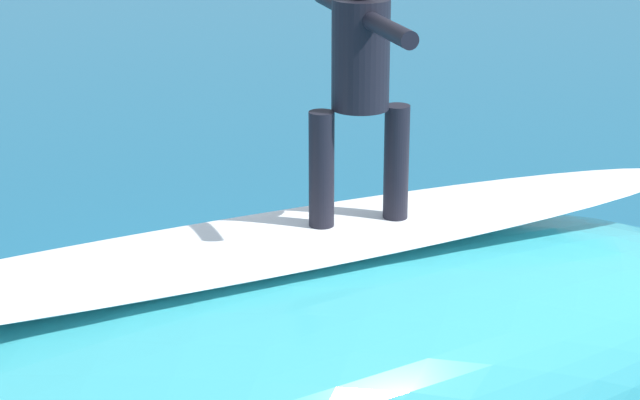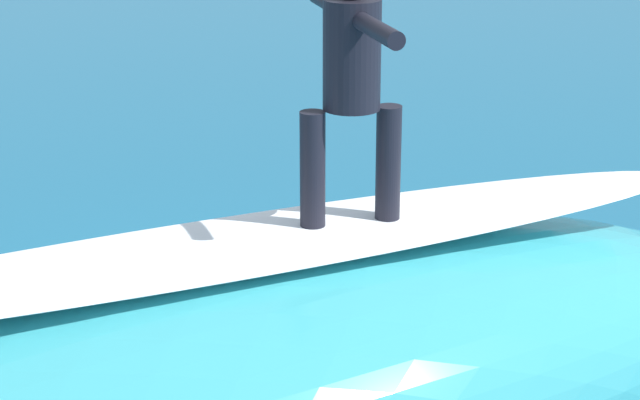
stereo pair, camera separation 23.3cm
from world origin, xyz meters
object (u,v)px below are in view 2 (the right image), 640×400
surfer_riding (352,75)px  surfer_paddling (304,244)px  surfboard_riding (350,228)px  surfboard_paddling (301,265)px

surfer_riding → surfer_paddling: size_ratio=1.04×
surfboard_riding → surfboard_paddling: 4.46m
surfer_riding → surfboard_paddling: (-1.07, -3.87, -2.93)m
surfboard_paddling → surfer_paddling: surfer_paddling is taller
surfboard_riding → surfer_paddling: surfboard_riding is taller
surfboard_riding → surfer_paddling: (-1.13, -3.98, -1.75)m
surfboard_riding → surfer_riding: size_ratio=1.23×
surfboard_riding → surfer_paddling: 4.50m
surfboard_riding → surfer_riding: surfer_riding is taller
surfboard_paddling → surfer_paddling: bearing=180.0°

